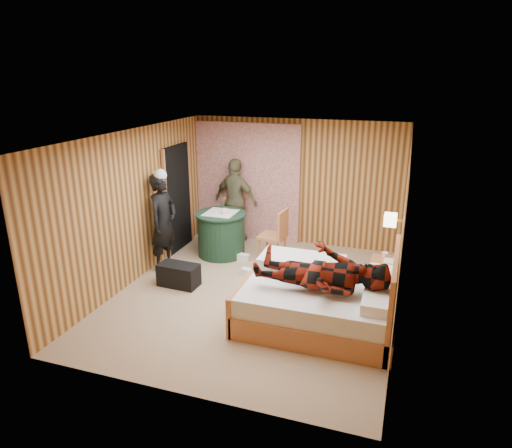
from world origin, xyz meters
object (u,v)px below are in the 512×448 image
(wall_lamp, at_px, (391,220))
(nightstand, at_px, (382,276))
(chair_near, at_px, (277,232))
(duffel_bag, at_px, (179,275))
(woman_standing, at_px, (163,222))
(man_on_bed, at_px, (322,262))
(chair_far, at_px, (234,217))
(bed, at_px, (321,300))
(man_at_table, at_px, (236,201))
(round_table, at_px, (221,234))

(wall_lamp, xyz_separation_m, nightstand, (-0.04, 0.24, -1.02))
(nightstand, distance_m, chair_near, 2.06)
(nightstand, height_order, duffel_bag, nightstand)
(woman_standing, relative_size, man_on_bed, 0.98)
(chair_far, distance_m, woman_standing, 1.81)
(bed, distance_m, chair_near, 2.20)
(wall_lamp, height_order, man_at_table, man_at_table)
(wall_lamp, relative_size, chair_near, 0.26)
(woman_standing, bearing_deg, bed, -101.42)
(round_table, height_order, chair_far, chair_far)
(man_at_table, bearing_deg, man_on_bed, 144.41)
(man_at_table, bearing_deg, chair_near, 159.71)
(wall_lamp, xyz_separation_m, bed, (-0.80, -0.94, -0.97))
(duffel_bag, distance_m, man_at_table, 2.36)
(nightstand, distance_m, duffel_bag, 3.28)
(chair_far, height_order, chair_near, chair_near)
(nightstand, relative_size, chair_far, 0.61)
(bed, bearing_deg, wall_lamp, 49.58)
(man_at_table, bearing_deg, bed, 146.40)
(wall_lamp, xyz_separation_m, woman_standing, (-3.77, -0.01, -0.44))
(nightstand, height_order, chair_far, chair_far)
(chair_far, relative_size, duffel_bag, 1.42)
(nightstand, xyz_separation_m, chair_near, (-1.93, 0.66, 0.30))
(chair_far, relative_size, man_at_table, 0.54)
(man_on_bed, bearing_deg, man_at_table, 128.70)
(round_table, distance_m, chair_near, 1.11)
(chair_far, bearing_deg, duffel_bag, -113.65)
(nightstand, xyz_separation_m, duffel_bag, (-3.18, -0.80, -0.10))
(bed, distance_m, nightstand, 1.41)
(duffel_bag, relative_size, woman_standing, 0.38)
(wall_lamp, distance_m, man_at_table, 3.54)
(bed, distance_m, duffel_bag, 2.46)
(nightstand, bearing_deg, man_at_table, 154.28)
(chair_near, xyz_separation_m, man_at_table, (-1.10, 0.80, 0.28))
(bed, xyz_separation_m, round_table, (-2.27, 1.84, 0.10))
(wall_lamp, xyz_separation_m, round_table, (-3.07, 0.90, -0.87))
(round_table, relative_size, duffel_bag, 1.46)
(chair_far, xyz_separation_m, duffel_bag, (-0.12, -2.20, -0.35))
(bed, distance_m, round_table, 2.93)
(man_at_table, bearing_deg, chair_far, 78.87)
(duffel_bag, bearing_deg, woman_standing, 137.87)
(duffel_bag, distance_m, man_on_bed, 2.65)
(round_table, bearing_deg, woman_standing, -127.38)
(woman_standing, bearing_deg, wall_lamp, -83.82)
(chair_far, bearing_deg, woman_standing, -132.41)
(man_at_table, xyz_separation_m, man_on_bed, (2.30, -2.87, 0.14))
(man_on_bed, bearing_deg, chair_far, 129.60)
(chair_near, bearing_deg, man_at_table, -120.08)
(round_table, distance_m, duffel_bag, 1.49)
(wall_lamp, distance_m, chair_far, 3.59)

